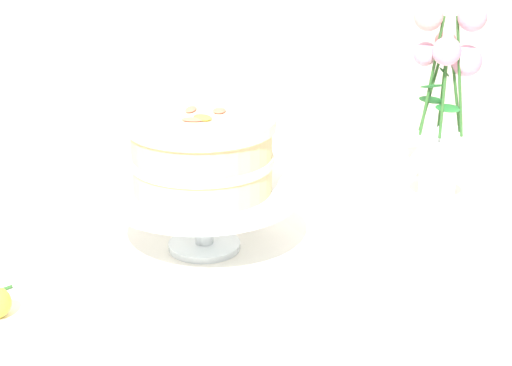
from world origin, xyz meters
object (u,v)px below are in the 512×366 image
at_px(cake_stand, 203,200).
at_px(dining_table, 295,322).
at_px(layer_cake, 202,154).
at_px(flower_vase, 443,113).

bearing_deg(cake_stand, dining_table, -43.82).
bearing_deg(layer_cake, dining_table, -43.83).
relative_size(cake_stand, flower_vase, 0.83).
height_order(cake_stand, flower_vase, flower_vase).
distance_m(dining_table, layer_cake, 0.29).
xyz_separation_m(layer_cake, flower_vase, (0.44, 0.04, 0.01)).
height_order(dining_table, flower_vase, flower_vase).
xyz_separation_m(cake_stand, flower_vase, (0.44, 0.04, 0.08)).
relative_size(layer_cake, flower_vase, 0.62).
height_order(cake_stand, layer_cake, layer_cake).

